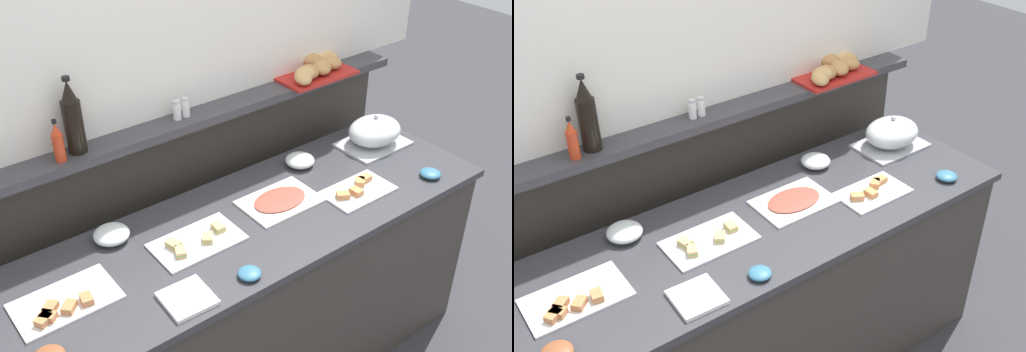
# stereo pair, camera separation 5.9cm
# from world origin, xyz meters

# --- Properties ---
(ground_plane) EXTENTS (12.00, 12.00, 0.00)m
(ground_plane) POSITION_xyz_m (0.00, 0.60, 0.00)
(ground_plane) COLOR #38383D
(buffet_counter) EXTENTS (2.27, 0.70, 0.93)m
(buffet_counter) POSITION_xyz_m (0.00, 0.00, 0.47)
(buffet_counter) COLOR #3D3833
(buffet_counter) RESTS_ON ground_plane
(back_ledge_unit) EXTENTS (2.42, 0.22, 1.24)m
(back_ledge_unit) POSITION_xyz_m (0.00, 0.53, 0.65)
(back_ledge_unit) COLOR #3D3833
(back_ledge_unit) RESTS_ON ground_plane
(sandwich_platter_side) EXTENTS (0.32, 0.19, 0.04)m
(sandwich_platter_side) POSITION_xyz_m (0.53, -0.11, 0.94)
(sandwich_platter_side) COLOR white
(sandwich_platter_side) RESTS_ON buffet_counter
(sandwich_platter_rear) EXTENTS (0.36, 0.22, 0.04)m
(sandwich_platter_rear) POSITION_xyz_m (-0.79, 0.01, 0.94)
(sandwich_platter_rear) COLOR white
(sandwich_platter_rear) RESTS_ON buffet_counter
(sandwich_platter_front) EXTENTS (0.36, 0.21, 0.04)m
(sandwich_platter_front) POSITION_xyz_m (-0.24, 0.02, 0.94)
(sandwich_platter_front) COLOR silver
(sandwich_platter_front) RESTS_ON buffet_counter
(cold_cuts_platter) EXTENTS (0.34, 0.23, 0.02)m
(cold_cuts_platter) POSITION_xyz_m (0.20, 0.03, 0.94)
(cold_cuts_platter) COLOR white
(cold_cuts_platter) RESTS_ON buffet_counter
(serving_cloche) EXTENTS (0.34, 0.24, 0.17)m
(serving_cloche) POSITION_xyz_m (0.89, 0.14, 1.00)
(serving_cloche) COLOR #B7BABF
(serving_cloche) RESTS_ON buffet_counter
(glass_bowl_large) EXTENTS (0.14, 0.14, 0.06)m
(glass_bowl_large) POSITION_xyz_m (-0.49, 0.24, 0.95)
(glass_bowl_large) COLOR silver
(glass_bowl_large) RESTS_ON buffet_counter
(glass_bowl_medium) EXTENTS (0.14, 0.14, 0.06)m
(glass_bowl_medium) POSITION_xyz_m (0.47, 0.21, 0.95)
(glass_bowl_medium) COLOR silver
(glass_bowl_medium) RESTS_ON buffet_counter
(condiment_bowl_red) EXTENTS (0.09, 0.09, 0.03)m
(condiment_bowl_red) POSITION_xyz_m (-0.19, -0.27, 0.94)
(condiment_bowl_red) COLOR teal
(condiment_bowl_red) RESTS_ON buffet_counter
(condiment_bowl_cream) EXTENTS (0.10, 0.10, 0.03)m
(condiment_bowl_cream) POSITION_xyz_m (0.88, -0.23, 0.95)
(condiment_bowl_cream) COLOR teal
(condiment_bowl_cream) RESTS_ON buffet_counter
(napkin_stack) EXTENTS (0.18, 0.18, 0.02)m
(napkin_stack) POSITION_xyz_m (-0.44, -0.23, 0.94)
(napkin_stack) COLOR white
(napkin_stack) RESTS_ON buffet_counter
(wine_bottle_dark) EXTENTS (0.08, 0.08, 0.32)m
(wine_bottle_dark) POSITION_xyz_m (-0.49, 0.45, 1.38)
(wine_bottle_dark) COLOR black
(wine_bottle_dark) RESTS_ON back_ledge_unit
(hot_sauce_bottle) EXTENTS (0.04, 0.04, 0.18)m
(hot_sauce_bottle) POSITION_xyz_m (-0.57, 0.42, 1.31)
(hot_sauce_bottle) COLOR red
(hot_sauce_bottle) RESTS_ON back_ledge_unit
(salt_shaker) EXTENTS (0.03, 0.03, 0.09)m
(salt_shaker) POSITION_xyz_m (-0.03, 0.45, 1.28)
(salt_shaker) COLOR white
(salt_shaker) RESTS_ON back_ledge_unit
(pepper_shaker) EXTENTS (0.03, 0.03, 0.09)m
(pepper_shaker) POSITION_xyz_m (0.01, 0.45, 1.28)
(pepper_shaker) COLOR white
(pepper_shaker) RESTS_ON back_ledge_unit
(bread_basket) EXTENTS (0.44, 0.32, 0.08)m
(bread_basket) POSITION_xyz_m (0.77, 0.45, 1.28)
(bread_basket) COLOR #B2231E
(bread_basket) RESTS_ON back_ledge_unit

